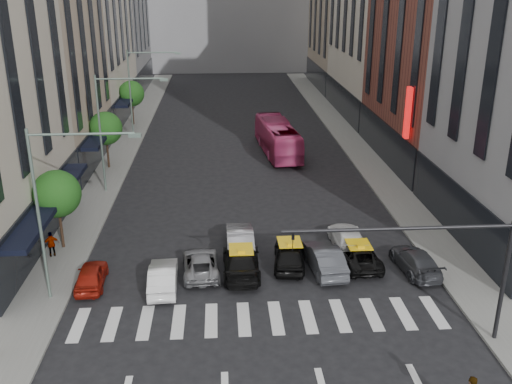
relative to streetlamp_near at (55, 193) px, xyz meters
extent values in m
plane|color=black|center=(10.04, -4.00, -5.90)|extent=(160.00, 160.00, 0.00)
cube|color=slate|center=(-1.46, 26.00, -5.83)|extent=(3.00, 96.00, 0.15)
cube|color=slate|center=(21.54, 26.00, -5.83)|extent=(3.00, 96.00, 0.15)
cube|color=tan|center=(-6.96, 24.00, 6.10)|extent=(8.00, 16.00, 24.00)
cube|color=brown|center=(27.04, 23.00, 7.10)|extent=(8.00, 18.00, 26.00)
cylinder|color=black|center=(-1.76, 6.00, -4.18)|extent=(0.18, 0.18, 3.15)
sphere|color=#174814|center=(-1.76, 6.00, -2.24)|extent=(2.88, 2.88, 2.88)
cylinder|color=black|center=(-1.76, 22.00, -4.18)|extent=(0.18, 0.18, 3.15)
sphere|color=#174814|center=(-1.76, 22.00, -2.24)|extent=(2.88, 2.88, 2.88)
cylinder|color=black|center=(-1.76, 38.00, -4.18)|extent=(0.18, 0.18, 3.15)
sphere|color=#174814|center=(-1.76, 38.00, -2.24)|extent=(2.88, 2.88, 2.88)
cylinder|color=gray|center=(-0.96, 0.00, -1.25)|extent=(0.16, 0.16, 9.00)
cylinder|color=gray|center=(1.54, 0.00, 2.95)|extent=(5.00, 0.12, 0.12)
cube|color=gray|center=(4.04, 0.00, 2.85)|extent=(0.60, 0.25, 0.18)
cylinder|color=gray|center=(-0.96, 16.00, -1.25)|extent=(0.16, 0.16, 9.00)
cylinder|color=gray|center=(1.54, 16.00, 2.95)|extent=(5.00, 0.12, 0.12)
cube|color=gray|center=(4.04, 16.00, 2.85)|extent=(0.60, 0.25, 0.18)
cylinder|color=gray|center=(-0.96, 32.00, -1.25)|extent=(0.16, 0.16, 9.00)
cylinder|color=gray|center=(1.54, 32.00, 2.95)|extent=(5.00, 0.12, 0.12)
cube|color=gray|center=(4.04, 32.00, 2.85)|extent=(0.60, 0.25, 0.18)
cylinder|color=black|center=(20.54, -5.00, -2.90)|extent=(0.20, 0.20, 6.00)
cylinder|color=black|center=(15.54, -5.00, -0.10)|extent=(10.00, 0.16, 0.16)
imported|color=black|center=(11.04, -5.00, -0.60)|extent=(0.13, 0.16, 0.80)
cube|color=red|center=(22.64, 16.00, 0.10)|extent=(0.30, 0.70, 4.00)
imported|color=#9A190E|center=(0.93, 1.29, -5.28)|extent=(1.65, 3.73, 1.25)
imported|color=white|center=(4.84, 0.80, -5.22)|extent=(1.62, 4.23, 1.38)
imported|color=gray|center=(6.83, 2.32, -5.30)|extent=(2.30, 4.49, 1.21)
imported|color=black|center=(9.12, 2.21, -5.16)|extent=(2.12, 5.12, 1.48)
imported|color=black|center=(11.94, 2.91, -5.16)|extent=(2.23, 4.55, 1.49)
imported|color=#44464C|center=(13.88, 2.22, -5.15)|extent=(2.03, 4.72, 1.51)
imported|color=black|center=(15.97, 2.82, -5.28)|extent=(2.21, 4.58, 1.26)
imported|color=#3D3F44|center=(19.04, 1.81, -5.26)|extent=(2.20, 4.59, 1.29)
imported|color=#ADACB2|center=(9.15, 5.19, -5.14)|extent=(1.67, 4.65, 1.53)
imported|color=white|center=(15.81, 5.00, -5.21)|extent=(2.14, 4.88, 1.40)
imported|color=#CE3C76|center=(13.55, 25.75, -4.36)|extent=(3.64, 11.31, 3.10)
imported|color=gray|center=(17.08, -10.03, -4.12)|extent=(0.78, 0.64, 1.84)
imported|color=gray|center=(-2.06, 4.76, -4.97)|extent=(1.00, 0.70, 1.57)
camera|label=1|loc=(8.08, -26.58, 9.78)|focal=40.00mm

